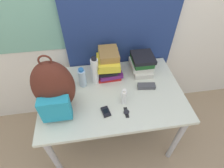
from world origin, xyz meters
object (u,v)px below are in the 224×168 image
Objects in this scene: sunscreen_bottle at (124,97)px; wristwatch at (126,112)px; book_stack_left at (108,63)px; book_stack_center at (142,63)px; sports_bottle at (95,71)px; water_bottle at (82,78)px; cell_phone at (106,112)px; backpack at (54,89)px; sunglasses_case at (146,86)px.

sunscreen_bottle reaches higher than wristwatch.
sunscreen_bottle is 1.61× the size of wristwatch.
book_stack_left reaches higher than book_stack_center.
sports_bottle is at bearing 125.99° from sunscreen_bottle.
book_stack_left is 1.58× the size of water_bottle.
wristwatch is (0.07, -0.46, -0.11)m from book_stack_left.
wristwatch is at bearing -81.07° from book_stack_left.
book_stack_center is 2.77× the size of cell_phone.
backpack is at bearing 163.00° from cell_phone.
cell_phone is (0.04, -0.34, -0.12)m from sports_bottle.
backpack is 3.19× the size of sunscreen_bottle.
sunglasses_case is at bearing 45.63° from wristwatch.
backpack is 0.41m from cell_phone.
backpack is at bearing -141.90° from sports_bottle.
sports_bottle is 0.34m from sunscreen_bottle.
sports_bottle reaches higher than sunscreen_bottle.
sunglasses_case is at bearing 30.15° from sunscreen_bottle.
cell_phone reaches higher than wristwatch.
book_stack_center reaches higher than cell_phone.
water_bottle reaches higher than wristwatch.
backpack is 0.31m from water_bottle.
water_bottle is 0.47m from wristwatch.
backpack is 4.87× the size of cell_phone.
book_stack_center reaches higher than sunglasses_case.
book_stack_left reaches higher than cell_phone.
book_stack_center is 1.80× the size of sunglasses_case.
backpack reaches higher than sunglasses_case.
cell_phone is (-0.08, -0.44, -0.11)m from book_stack_left.
book_stack_center is 1.04× the size of sports_bottle.
sunscreen_bottle is (0.31, -0.25, -0.02)m from water_bottle.
sunscreen_bottle is (-0.24, -0.37, -0.01)m from book_stack_center.
water_bottle is at bearing 48.42° from backpack.
water_bottle is 0.36m from cell_phone.
wristwatch is (0.31, -0.35, -0.08)m from water_bottle.
sunglasses_case is (0.38, 0.20, 0.01)m from cell_phone.
water_bottle is 0.40m from sunscreen_bottle.
sunscreen_bottle is 0.12m from wristwatch.
water_bottle reaches higher than cell_phone.
sports_bottle is (0.11, 0.02, 0.04)m from water_bottle.
book_stack_left is at bearing 100.92° from sunscreen_bottle.
water_bottle is 0.55m from sunglasses_case.
wristwatch is at bearing -61.62° from sports_bottle.
book_stack_center is at bearing 24.16° from backpack.
sunscreen_bottle is 0.27m from sunglasses_case.
book_stack_left is 0.31m from book_stack_center.
book_stack_left is 1.05× the size of book_stack_center.
sunglasses_case reaches higher than wristwatch.
sports_bottle is at bearing 97.38° from cell_phone.
book_stack_center is 0.59m from cell_phone.
backpack is 0.82m from book_stack_center.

